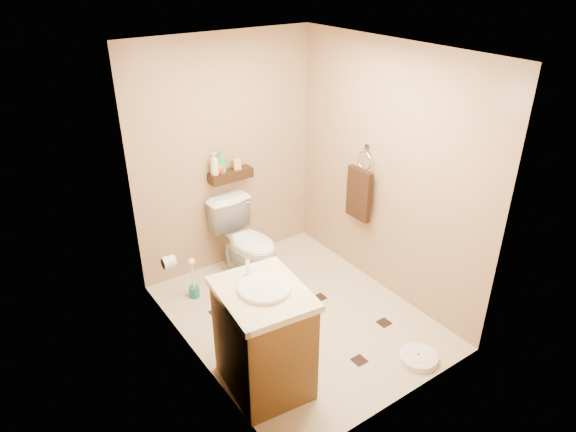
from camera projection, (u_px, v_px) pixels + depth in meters
ground at (298, 316)px, 4.79m from camera, size 2.50×2.50×0.00m
wall_back at (226, 156)px, 5.15m from camera, size 2.00×0.04×2.40m
wall_front at (412, 269)px, 3.33m from camera, size 2.00×0.04×2.40m
wall_left at (188, 235)px, 3.73m from camera, size 0.04×2.50×2.40m
wall_right at (386, 174)px, 4.75m from camera, size 0.04×2.50×2.40m
ceiling at (301, 50)px, 3.69m from camera, size 2.00×2.50×0.02m
wall_shelf at (231, 175)px, 5.17m from camera, size 0.46×0.14×0.10m
floor_accents at (302, 319)px, 4.75m from camera, size 1.31×1.39×0.01m
toilet at (247, 243)px, 5.19m from camera, size 0.51×0.83×0.81m
vanity at (264, 337)px, 3.85m from camera, size 0.67×0.79×1.02m
bathroom_scale at (418, 358)px, 4.26m from camera, size 0.42×0.42×0.06m
toilet_brush at (194, 283)px, 4.99m from camera, size 0.10×0.10×0.44m
towel_ring at (359, 192)px, 5.00m from camera, size 0.12×0.30×0.76m
toilet_paper at (169, 262)px, 4.51m from camera, size 0.12×0.11×0.12m
bottle_a at (214, 164)px, 5.01m from camera, size 0.09×0.09×0.23m
bottle_b at (215, 168)px, 5.03m from camera, size 0.09×0.09×0.15m
bottle_c at (220, 167)px, 5.06m from camera, size 0.11×0.11×0.13m
bottle_d at (221, 162)px, 5.05m from camera, size 0.13×0.13×0.24m
bottle_e at (237, 162)px, 5.15m from camera, size 0.09×0.09×0.16m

